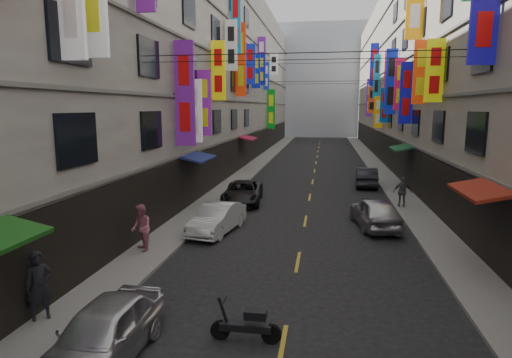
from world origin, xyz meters
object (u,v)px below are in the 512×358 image
(car_left_far, at_px, (243,193))
(pedestrian_lnear, at_px, (39,286))
(car_right_far, at_px, (366,177))
(car_left_near, at_px, (103,334))
(car_left_mid, at_px, (217,218))
(pedestrian_rfar, at_px, (403,192))
(scooter_far_right, at_px, (369,208))
(car_right_mid, at_px, (375,213))
(pedestrian_lfar, at_px, (141,228))
(scooter_crossing, at_px, (247,325))

(car_left_far, xyz_separation_m, pedestrian_lnear, (-2.60, -15.40, 0.40))
(car_right_far, bearing_deg, pedestrian_lnear, 67.56)
(car_left_far, bearing_deg, car_left_near, -94.82)
(car_left_mid, xyz_separation_m, pedestrian_rfar, (9.40, 6.37, 0.32))
(scooter_far_right, bearing_deg, car_left_far, 4.18)
(car_right_mid, bearing_deg, pedestrian_lfar, 20.40)
(car_left_far, relative_size, pedestrian_rfar, 2.74)
(scooter_far_right, xyz_separation_m, car_right_mid, (0.03, -2.25, 0.30))
(scooter_far_right, bearing_deg, car_left_near, 82.79)
(car_left_near, relative_size, car_right_far, 0.96)
(car_left_far, xyz_separation_m, car_right_far, (8.00, 7.06, 0.04))
(car_left_near, height_order, pedestrian_rfar, pedestrian_rfar)
(scooter_far_right, height_order, car_right_mid, car_right_mid)
(pedestrian_lnear, relative_size, pedestrian_lfar, 1.01)
(scooter_far_right, relative_size, pedestrian_lfar, 0.92)
(scooter_crossing, relative_size, pedestrian_rfar, 1.02)
(car_left_near, bearing_deg, car_right_mid, 61.11)
(car_left_near, distance_m, car_right_mid, 14.61)
(pedestrian_lfar, bearing_deg, car_left_far, 129.55)
(pedestrian_rfar, bearing_deg, car_left_mid, 34.78)
(pedestrian_lfar, bearing_deg, scooter_crossing, 5.52)
(car_left_mid, bearing_deg, pedestrian_rfar, 43.67)
(car_left_near, xyz_separation_m, car_left_far, (0.00, 16.83, -0.04))
(scooter_crossing, distance_m, car_left_far, 15.75)
(car_left_mid, distance_m, car_right_far, 15.58)
(car_left_mid, distance_m, pedestrian_lnear, 9.46)
(scooter_far_right, distance_m, pedestrian_lnear, 16.73)
(pedestrian_lfar, xyz_separation_m, pedestrian_rfar, (11.66, 9.73, -0.07))
(car_left_near, bearing_deg, car_left_far, 91.55)
(pedestrian_lnear, distance_m, pedestrian_lfar, 5.75)
(scooter_far_right, relative_size, car_left_far, 0.36)
(car_right_mid, height_order, pedestrian_lnear, pedestrian_lnear)
(car_right_far, height_order, pedestrian_rfar, pedestrian_rfar)
(scooter_crossing, relative_size, car_left_far, 0.37)
(scooter_crossing, distance_m, pedestrian_lfar, 7.90)
(car_left_far, relative_size, pedestrian_lfar, 2.54)
(car_left_near, height_order, car_right_mid, car_right_mid)
(car_left_mid, xyz_separation_m, car_right_mid, (7.40, 2.08, 0.07))
(car_right_far, bearing_deg, car_left_far, 44.27)
(pedestrian_rfar, bearing_deg, scooter_far_right, 45.85)
(scooter_far_right, height_order, car_right_far, car_right_far)
(scooter_far_right, height_order, pedestrian_lfar, pedestrian_lfar)
(car_left_far, relative_size, car_right_far, 1.12)
(scooter_far_right, distance_m, car_left_far, 7.64)
(car_right_mid, bearing_deg, car_right_far, -101.99)
(scooter_crossing, relative_size, pedestrian_lfar, 0.95)
(scooter_crossing, bearing_deg, car_left_near, 113.56)
(scooter_far_right, distance_m, pedestrian_lfar, 12.33)
(pedestrian_lfar, height_order, pedestrian_rfar, pedestrian_lfar)
(pedestrian_lnear, bearing_deg, scooter_far_right, 13.39)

